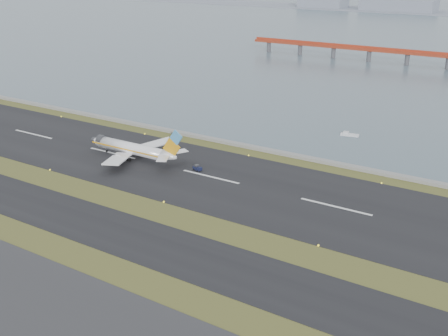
{
  "coord_description": "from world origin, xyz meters",
  "views": [
    {
      "loc": [
        88.53,
        -99.69,
        61.87
      ],
      "look_at": [
        9.94,
        22.0,
        7.44
      ],
      "focal_mm": 45.0,
      "sensor_mm": 36.0,
      "label": 1
    }
  ],
  "objects": [
    {
      "name": "workboat_near",
      "position": [
        19.76,
        92.19,
        0.51
      ],
      "size": [
        6.94,
        3.32,
        1.62
      ],
      "rotation": [
        0.0,
        0.0,
        0.19
      ],
      "color": "silver",
      "rests_on": "ground"
    },
    {
      "name": "runway_strip",
      "position": [
        0.0,
        30.0,
        0.05
      ],
      "size": [
        1000.0,
        45.0,
        0.1
      ],
      "primitive_type": "cube",
      "color": "black",
      "rests_on": "ground"
    },
    {
      "name": "pushback_tug",
      "position": [
        -6.51,
        32.23,
        0.88
      ],
      "size": [
        3.14,
        2.3,
        1.8
      ],
      "rotation": [
        0.0,
        0.0,
        -0.28
      ],
      "color": "#121633",
      "rests_on": "ground"
    },
    {
      "name": "taxiway_strip",
      "position": [
        0.0,
        -12.0,
        0.05
      ],
      "size": [
        1000.0,
        18.0,
        0.1
      ],
      "primitive_type": "cube",
      "color": "black",
      "rests_on": "ground"
    },
    {
      "name": "ground",
      "position": [
        0.0,
        0.0,
        0.0
      ],
      "size": [
        1000.0,
        1000.0,
        0.0
      ],
      "primitive_type": "plane",
      "color": "#374A1A",
      "rests_on": "ground"
    },
    {
      "name": "airliner",
      "position": [
        -29.9,
        29.74,
        3.46
      ],
      "size": [
        38.52,
        32.89,
        12.8
      ],
      "color": "white",
      "rests_on": "ground"
    },
    {
      "name": "seawall",
      "position": [
        0.0,
        60.0,
        0.5
      ],
      "size": [
        1000.0,
        2.5,
        1.0
      ],
      "primitive_type": "cube",
      "color": "gray",
      "rests_on": "ground"
    }
  ]
}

